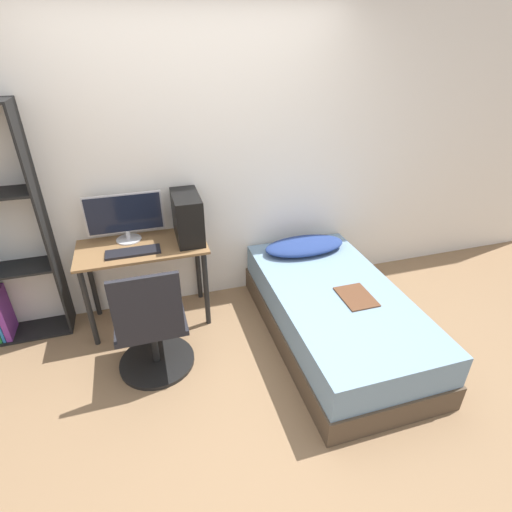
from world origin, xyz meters
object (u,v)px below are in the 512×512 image
(bed, at_px, (335,314))
(monitor, at_px, (125,216))
(office_chair, at_px, (152,333))
(pc_tower, at_px, (187,217))
(keyboard, at_px, (133,252))

(bed, bearing_deg, monitor, 151.69)
(office_chair, bearing_deg, pc_tower, 58.72)
(monitor, bearing_deg, keyboard, -83.69)
(office_chair, relative_size, pc_tower, 2.21)
(monitor, distance_m, keyboard, 0.32)
(office_chair, distance_m, pc_tower, 0.96)
(monitor, bearing_deg, pc_tower, -13.46)
(bed, relative_size, monitor, 3.10)
(bed, bearing_deg, keyboard, 158.90)
(office_chair, distance_m, monitor, 0.98)
(keyboard, relative_size, pc_tower, 0.99)
(monitor, relative_size, pc_tower, 1.43)
(bed, xyz_separation_m, keyboard, (-1.50, 0.58, 0.52))
(monitor, xyz_separation_m, keyboard, (0.03, -0.24, -0.21))
(office_chair, xyz_separation_m, bed, (1.44, -0.05, -0.12))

